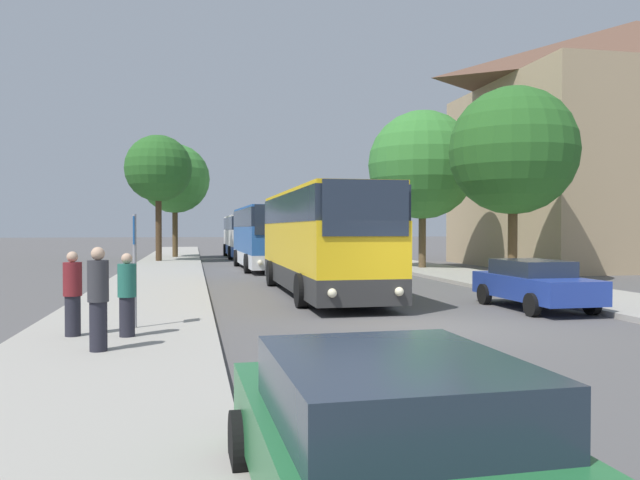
{
  "coord_description": "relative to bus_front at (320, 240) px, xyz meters",
  "views": [
    {
      "loc": [
        -5.48,
        -13.47,
        2.3
      ],
      "look_at": [
        0.37,
        15.28,
        1.74
      ],
      "focal_mm": 35.0,
      "sensor_mm": 36.0,
      "label": 1
    }
  ],
  "objects": [
    {
      "name": "parked_car_right_near",
      "position": [
        5.16,
        -5.05,
        -1.16
      ],
      "size": [
        1.94,
        4.35,
        1.39
      ],
      "rotation": [
        0.0,
        0.0,
        3.14
      ],
      "color": "#233D9E",
      "rests_on": "ground_plane"
    },
    {
      "name": "tree_right_near",
      "position": [
        8.0,
        11.2,
        3.86
      ],
      "size": [
        5.92,
        5.92,
        8.57
      ],
      "color": "brown",
      "rests_on": "sidewalk_right"
    },
    {
      "name": "parked_car_left_curb",
      "position": [
        -2.89,
        -16.7,
        -1.17
      ],
      "size": [
        2.19,
        4.15,
        1.37
      ],
      "rotation": [
        0.0,
        0.0,
        0.02
      ],
      "color": "#236B38",
      "rests_on": "ground_plane"
    },
    {
      "name": "building_right_background",
      "position": [
        22.18,
        12.39,
        5.57
      ],
      "size": [
        18.74,
        13.69,
        14.93
      ],
      "color": "tan",
      "rests_on": "ground_plane"
    },
    {
      "name": "ground_plane",
      "position": [
        1.17,
        -7.66,
        -1.9
      ],
      "size": [
        300.0,
        300.0,
        0.0
      ],
      "primitive_type": "plane",
      "color": "#565454",
      "rests_on": "ground"
    },
    {
      "name": "bus_stop_sign",
      "position": [
        -5.55,
        -7.19,
        -0.22
      ],
      "size": [
        0.08,
        0.45,
        2.45
      ],
      "color": "gray",
      "rests_on": "sidewalk_left"
    },
    {
      "name": "tree_right_mid",
      "position": [
        9.04,
        3.24,
        3.69
      ],
      "size": [
        5.43,
        5.43,
        8.16
      ],
      "color": "#513D23",
      "rests_on": "sidewalk_right"
    },
    {
      "name": "bus_middle",
      "position": [
        -0.39,
        13.62,
        -0.06
      ],
      "size": [
        3.04,
        10.33,
        3.45
      ],
      "rotation": [
        0.0,
        0.0,
        0.02
      ],
      "color": "silver",
      "rests_on": "ground_plane"
    },
    {
      "name": "parked_car_right_far",
      "position": [
        4.82,
        22.22,
        -1.1
      ],
      "size": [
        2.16,
        3.98,
        1.54
      ],
      "rotation": [
        0.0,
        0.0,
        3.16
      ],
      "color": "red",
      "rests_on": "ground_plane"
    },
    {
      "name": "tree_left_near",
      "position": [
        -5.64,
        26.81,
        4.11
      ],
      "size": [
        5.16,
        5.16,
        8.45
      ],
      "color": "#513D23",
      "rests_on": "sidewalk_left"
    },
    {
      "name": "tree_left_far",
      "position": [
        -6.55,
        21.25,
        4.32
      ],
      "size": [
        4.38,
        4.38,
        8.28
      ],
      "color": "#47331E",
      "rests_on": "sidewalk_left"
    },
    {
      "name": "pedestrian_waiting_near",
      "position": [
        -6.66,
        -8.03,
        -0.9
      ],
      "size": [
        0.36,
        0.36,
        1.69
      ],
      "rotation": [
        0.0,
        0.0,
        0.2
      ],
      "color": "#23232D",
      "rests_on": "sidewalk_left"
    },
    {
      "name": "pedestrian_waiting_far",
      "position": [
        -5.6,
        -8.3,
        -0.92
      ],
      "size": [
        0.36,
        0.36,
        1.65
      ],
      "rotation": [
        0.0,
        0.0,
        3.7
      ],
      "color": "#23232D",
      "rests_on": "sidewalk_left"
    },
    {
      "name": "bus_front",
      "position": [
        0.0,
        0.0,
        0.0
      ],
      "size": [
        2.86,
        11.71,
        3.56
      ],
      "rotation": [
        0.0,
        0.0,
        0.0
      ],
      "color": "#2D2D2D",
      "rests_on": "ground_plane"
    },
    {
      "name": "pedestrian_walking_back",
      "position": [
        -5.94,
        -9.73,
        -0.82
      ],
      "size": [
        0.36,
        0.36,
        1.82
      ],
      "rotation": [
        0.0,
        0.0,
        3.5
      ],
      "color": "#23232D",
      "rests_on": "sidewalk_left"
    },
    {
      "name": "sidewalk_left",
      "position": [
        -5.83,
        -7.66,
        -1.82
      ],
      "size": [
        4.0,
        120.0,
        0.15
      ],
      "primitive_type": "cube",
      "color": "#A39E93",
      "rests_on": "ground_plane"
    },
    {
      "name": "bus_rear",
      "position": [
        -0.41,
        27.81,
        -0.15
      ],
      "size": [
        2.91,
        10.74,
        3.26
      ],
      "rotation": [
        0.0,
        0.0,
        0.01
      ],
      "color": "#2D519E",
      "rests_on": "ground_plane"
    }
  ]
}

